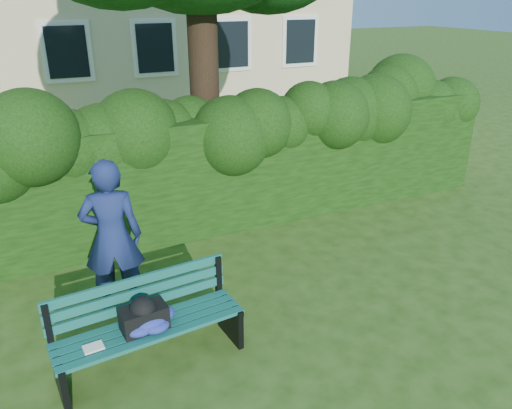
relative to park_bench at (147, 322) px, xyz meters
name	(u,v)px	position (x,y,z in m)	size (l,w,h in m)	color
ground	(276,290)	(1.78, 0.66, -0.50)	(80.00, 80.00, 0.00)	#2A4912
hedge	(213,171)	(1.78, 2.86, 0.40)	(10.00, 1.00, 1.80)	black
park_bench	(147,322)	(0.00, 0.00, 0.00)	(1.90, 0.73, 0.89)	#0F4D4E
man_reading	(112,237)	(-0.08, 1.13, 0.43)	(0.68, 0.45, 1.86)	navy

